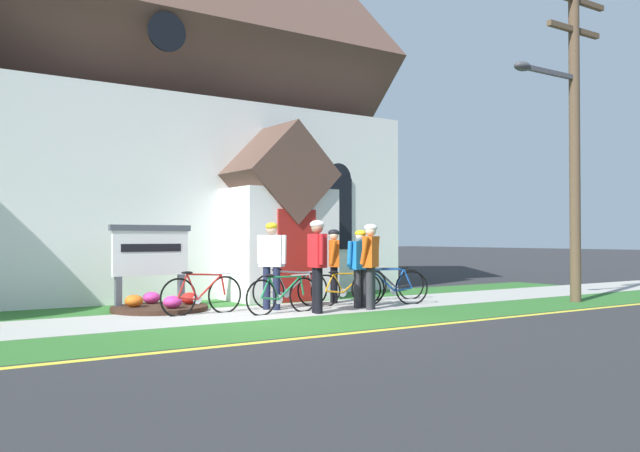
{
  "coord_description": "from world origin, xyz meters",
  "views": [
    {
      "loc": [
        -5.94,
        -9.94,
        1.46
      ],
      "look_at": [
        2.85,
        3.04,
        1.73
      ],
      "focal_mm": 37.13,
      "sensor_mm": 36.0,
      "label": 1
    }
  ],
  "objects_px": {
    "bicycle_yellow": "(291,289)",
    "roadside_conifer": "(333,137)",
    "cyclist_in_blue_jersey": "(334,260)",
    "cyclist_in_green_jersey": "(317,258)",
    "church_sign": "(151,254)",
    "cyclist_in_orange_jersey": "(272,258)",
    "bicycle_red": "(283,295)",
    "utility_pole": "(571,118)",
    "cyclist_in_yellow_jersey": "(371,259)",
    "cyclist_in_red_jersey": "(360,263)",
    "bicycle_green": "(347,289)",
    "bicycle_blue": "(390,287)",
    "bicycle_silver": "(202,295)",
    "bicycle_orange": "(392,284)"
  },
  "relations": [
    {
      "from": "bicycle_yellow",
      "to": "roadside_conifer",
      "type": "distance_m",
      "value": 10.56
    },
    {
      "from": "cyclist_in_blue_jersey",
      "to": "cyclist_in_green_jersey",
      "type": "distance_m",
      "value": 2.05
    },
    {
      "from": "church_sign",
      "to": "cyclist_in_orange_jersey",
      "type": "xyz_separation_m",
      "value": [
        1.92,
        -1.61,
        -0.08
      ]
    },
    {
      "from": "bicycle_red",
      "to": "cyclist_in_green_jersey",
      "type": "height_order",
      "value": "cyclist_in_green_jersey"
    },
    {
      "from": "cyclist_in_blue_jersey",
      "to": "utility_pole",
      "type": "distance_m",
      "value": 6.28
    },
    {
      "from": "church_sign",
      "to": "cyclist_in_yellow_jersey",
      "type": "xyz_separation_m",
      "value": [
        3.62,
        -2.68,
        -0.1
      ]
    },
    {
      "from": "cyclist_in_blue_jersey",
      "to": "cyclist_in_yellow_jersey",
      "type": "xyz_separation_m",
      "value": [
        -0.15,
        -1.5,
        0.07
      ]
    },
    {
      "from": "cyclist_in_red_jersey",
      "to": "cyclist_in_yellow_jersey",
      "type": "distance_m",
      "value": 0.37
    },
    {
      "from": "church_sign",
      "to": "bicycle_green",
      "type": "xyz_separation_m",
      "value": [
        3.7,
        -1.75,
        -0.77
      ]
    },
    {
      "from": "bicycle_red",
      "to": "cyclist_in_green_jersey",
      "type": "distance_m",
      "value": 0.97
    },
    {
      "from": "bicycle_red",
      "to": "cyclist_in_orange_jersey",
      "type": "relative_size",
      "value": 0.96
    },
    {
      "from": "cyclist_in_red_jersey",
      "to": "roadside_conifer",
      "type": "height_order",
      "value": "roadside_conifer"
    },
    {
      "from": "bicycle_blue",
      "to": "cyclist_in_orange_jersey",
      "type": "distance_m",
      "value": 2.78
    },
    {
      "from": "bicycle_blue",
      "to": "cyclist_in_red_jersey",
      "type": "height_order",
      "value": "cyclist_in_red_jersey"
    },
    {
      "from": "bicycle_silver",
      "to": "bicycle_yellow",
      "type": "relative_size",
      "value": 0.98
    },
    {
      "from": "cyclist_in_orange_jersey",
      "to": "roadside_conifer",
      "type": "bearing_deg",
      "value": 47.67
    },
    {
      "from": "cyclist_in_orange_jersey",
      "to": "cyclist_in_green_jersey",
      "type": "distance_m",
      "value": 1.11
    },
    {
      "from": "bicycle_yellow",
      "to": "cyclist_in_yellow_jersey",
      "type": "xyz_separation_m",
      "value": [
        1.06,
        -1.37,
        0.65
      ]
    },
    {
      "from": "cyclist_in_blue_jersey",
      "to": "cyclist_in_orange_jersey",
      "type": "xyz_separation_m",
      "value": [
        -1.84,
        -0.43,
        0.09
      ]
    },
    {
      "from": "bicycle_blue",
      "to": "cyclist_in_green_jersey",
      "type": "relative_size",
      "value": 0.92
    },
    {
      "from": "church_sign",
      "to": "utility_pole",
      "type": "height_order",
      "value": "utility_pole"
    },
    {
      "from": "cyclist_in_yellow_jersey",
      "to": "utility_pole",
      "type": "relative_size",
      "value": 0.23
    },
    {
      "from": "bicycle_green",
      "to": "cyclist_in_yellow_jersey",
      "type": "bearing_deg",
      "value": -94.79
    },
    {
      "from": "bicycle_blue",
      "to": "cyclist_in_blue_jersey",
      "type": "relative_size",
      "value": 1.0
    },
    {
      "from": "bicycle_orange",
      "to": "cyclist_in_orange_jersey",
      "type": "distance_m",
      "value": 3.46
    },
    {
      "from": "bicycle_green",
      "to": "bicycle_orange",
      "type": "bearing_deg",
      "value": 13.54
    },
    {
      "from": "cyclist_in_orange_jersey",
      "to": "cyclist_in_yellow_jersey",
      "type": "height_order",
      "value": "cyclist_in_orange_jersey"
    },
    {
      "from": "church_sign",
      "to": "bicycle_orange",
      "type": "relative_size",
      "value": 1.0
    },
    {
      "from": "bicycle_yellow",
      "to": "bicycle_orange",
      "type": "height_order",
      "value": "bicycle_yellow"
    },
    {
      "from": "cyclist_in_yellow_jersey",
      "to": "utility_pole",
      "type": "bearing_deg",
      "value": -15.59
    },
    {
      "from": "cyclist_in_yellow_jersey",
      "to": "bicycle_blue",
      "type": "bearing_deg",
      "value": 28.45
    },
    {
      "from": "bicycle_yellow",
      "to": "utility_pole",
      "type": "height_order",
      "value": "utility_pole"
    },
    {
      "from": "bicycle_yellow",
      "to": "utility_pole",
      "type": "distance_m",
      "value": 7.45
    },
    {
      "from": "bicycle_red",
      "to": "cyclist_in_green_jersey",
      "type": "relative_size",
      "value": 0.95
    },
    {
      "from": "church_sign",
      "to": "utility_pole",
      "type": "bearing_deg",
      "value": -25.55
    },
    {
      "from": "bicycle_green",
      "to": "cyclist_in_blue_jersey",
      "type": "bearing_deg",
      "value": 82.9
    },
    {
      "from": "bicycle_silver",
      "to": "church_sign",
      "type": "bearing_deg",
      "value": 105.86
    },
    {
      "from": "cyclist_in_green_jersey",
      "to": "bicycle_blue",
      "type": "bearing_deg",
      "value": 12.17
    },
    {
      "from": "bicycle_silver",
      "to": "cyclist_in_green_jersey",
      "type": "xyz_separation_m",
      "value": [
        1.9,
        -1.09,
        0.69
      ]
    },
    {
      "from": "bicycle_orange",
      "to": "cyclist_in_red_jersey",
      "type": "height_order",
      "value": "cyclist_in_red_jersey"
    },
    {
      "from": "bicycle_red",
      "to": "bicycle_silver",
      "type": "bearing_deg",
      "value": 152.01
    },
    {
      "from": "bicycle_silver",
      "to": "bicycle_red",
      "type": "relative_size",
      "value": 1.01
    },
    {
      "from": "bicycle_green",
      "to": "bicycle_orange",
      "type": "relative_size",
      "value": 0.98
    },
    {
      "from": "cyclist_in_green_jersey",
      "to": "roadside_conifer",
      "type": "height_order",
      "value": "roadside_conifer"
    },
    {
      "from": "bicycle_silver",
      "to": "cyclist_in_orange_jersey",
      "type": "xyz_separation_m",
      "value": [
        1.48,
        -0.07,
        0.67
      ]
    },
    {
      "from": "bicycle_red",
      "to": "roadside_conifer",
      "type": "distance_m",
      "value": 11.67
    },
    {
      "from": "cyclist_in_blue_jersey",
      "to": "utility_pole",
      "type": "relative_size",
      "value": 0.22
    },
    {
      "from": "cyclist_in_green_jersey",
      "to": "utility_pole",
      "type": "relative_size",
      "value": 0.24
    },
    {
      "from": "cyclist_in_blue_jersey",
      "to": "cyclist_in_orange_jersey",
      "type": "bearing_deg",
      "value": -166.77
    },
    {
      "from": "bicycle_orange",
      "to": "cyclist_in_red_jersey",
      "type": "bearing_deg",
      "value": -150.21
    }
  ]
}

